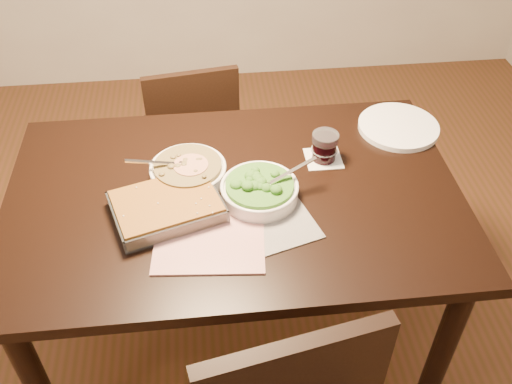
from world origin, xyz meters
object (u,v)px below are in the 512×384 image
at_px(stew_bowl, 188,171).
at_px(wine_tumbler, 325,146).
at_px(baking_dish, 167,207).
at_px(table, 235,215).
at_px(chair_far, 192,133).
at_px(dinner_plate, 398,127).
at_px(broccoli_bowl, 260,190).

relative_size(stew_bowl, wine_tumbler, 2.77).
relative_size(baking_dish, wine_tumbler, 3.78).
height_order(table, chair_far, chair_far).
distance_m(stew_bowl, chair_far, 0.74).
xyz_separation_m(baking_dish, dinner_plate, (0.80, 0.34, -0.02)).
relative_size(wine_tumbler, chair_far, 0.12).
bearing_deg(chair_far, baking_dish, 76.74).
height_order(broccoli_bowl, chair_far, broccoli_bowl).
relative_size(dinner_plate, chair_far, 0.35).
bearing_deg(broccoli_bowl, baking_dish, -172.08).
relative_size(table, stew_bowl, 5.26).
relative_size(table, wine_tumbler, 14.61).
bearing_deg(wine_tumbler, table, -156.33).
xyz_separation_m(baking_dish, wine_tumbler, (0.51, 0.21, 0.03)).
bearing_deg(dinner_plate, broccoli_bowl, -149.82).
distance_m(table, baking_dish, 0.25).
bearing_deg(chair_far, broccoli_bowl, 96.74).
height_order(stew_bowl, chair_far, stew_bowl).
relative_size(stew_bowl, dinner_plate, 0.95).
bearing_deg(table, chair_far, 100.15).
bearing_deg(chair_far, wine_tumbler, 117.62).
xyz_separation_m(table, broccoli_bowl, (0.08, -0.03, 0.13)).
bearing_deg(stew_bowl, table, -29.62).
height_order(broccoli_bowl, dinner_plate, broccoli_bowl).
relative_size(broccoli_bowl, baking_dish, 0.73).
bearing_deg(dinner_plate, table, -155.63).
relative_size(baking_dish, chair_far, 0.45).
bearing_deg(table, broccoli_bowl, -23.57).
relative_size(table, broccoli_bowl, 5.33).
bearing_deg(chair_far, table, 91.81).
height_order(wine_tumbler, dinner_plate, wine_tumbler).
bearing_deg(broccoli_bowl, chair_far, 105.09).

